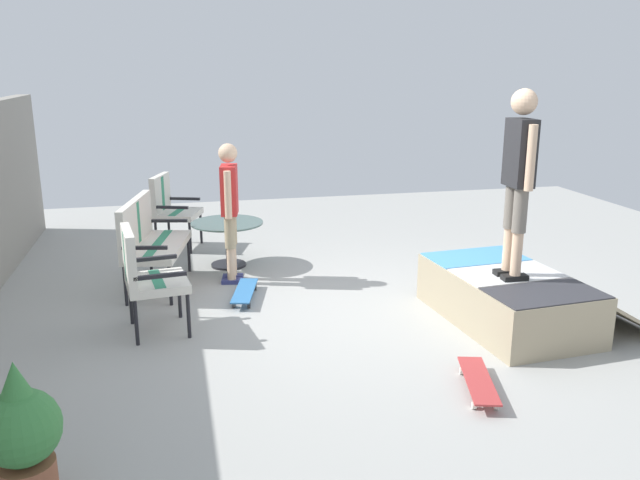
% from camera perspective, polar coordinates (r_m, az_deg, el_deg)
% --- Properties ---
extents(ground_plane, '(12.00, 12.00, 0.10)m').
position_cam_1_polar(ground_plane, '(6.81, 4.35, -6.58)').
color(ground_plane, '#A8A8A3').
extents(skate_ramp, '(1.90, 1.85, 0.51)m').
position_cam_1_polar(skate_ramp, '(6.68, 16.26, -4.84)').
color(skate_ramp, tan).
rests_on(skate_ramp, ground_plane).
extents(patio_bench, '(1.33, 0.78, 1.02)m').
position_cam_1_polar(patio_bench, '(7.54, -14.95, 0.39)').
color(patio_bench, black).
rests_on(patio_bench, ground_plane).
extents(patio_chair_near_house, '(0.76, 0.72, 1.02)m').
position_cam_1_polar(patio_chair_near_house, '(9.15, -13.10, 3.05)').
color(patio_chair_near_house, black).
rests_on(patio_chair_near_house, ground_plane).
extents(patio_chair_by_wall, '(0.69, 0.63, 1.02)m').
position_cam_1_polar(patio_chair_by_wall, '(6.25, -15.23, -2.64)').
color(patio_chair_by_wall, black).
rests_on(patio_chair_by_wall, ground_plane).
extents(patio_table, '(0.90, 0.90, 0.57)m').
position_cam_1_polar(patio_table, '(8.22, -8.14, 0.44)').
color(patio_table, black).
rests_on(patio_table, ground_plane).
extents(person_watching, '(0.47, 0.28, 1.62)m').
position_cam_1_polar(person_watching, '(7.50, -7.95, 3.22)').
color(person_watching, navy).
rests_on(person_watching, ground_plane).
extents(person_skater, '(0.48, 0.25, 1.76)m').
position_cam_1_polar(person_skater, '(6.22, 17.09, 5.95)').
color(person_skater, black).
rests_on(person_skater, skate_ramp).
extents(skateboard_by_bench, '(0.82, 0.39, 0.10)m').
position_cam_1_polar(skateboard_by_bench, '(7.12, -6.64, -4.51)').
color(skateboard_by_bench, '#3372B2').
rests_on(skateboard_by_bench, ground_plane).
extents(skateboard_spare, '(0.82, 0.41, 0.10)m').
position_cam_1_polar(skateboard_spare, '(5.31, 13.75, -11.95)').
color(skateboard_spare, '#B23838').
rests_on(skateboard_spare, ground_plane).
extents(potted_plant, '(0.44, 0.44, 0.92)m').
position_cam_1_polar(potted_plant, '(4.11, -24.71, -15.42)').
color(potted_plant, brown).
rests_on(potted_plant, ground_plane).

